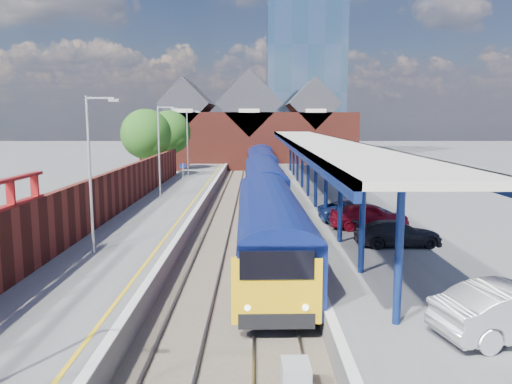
# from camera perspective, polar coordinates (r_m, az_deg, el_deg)

# --- Properties ---
(ground) EXTENTS (240.00, 240.00, 0.00)m
(ground) POSITION_cam_1_polar(r_m,az_deg,el_deg) (46.53, -1.11, -0.36)
(ground) COLOR #5B5B5E
(ground) RESTS_ON ground
(ballast_bed) EXTENTS (6.00, 76.00, 0.06)m
(ballast_bed) POSITION_cam_1_polar(r_m,az_deg,el_deg) (36.67, -1.39, -2.65)
(ballast_bed) COLOR #473D33
(ballast_bed) RESTS_ON ground
(rails) EXTENTS (4.51, 76.00, 0.14)m
(rails) POSITION_cam_1_polar(r_m,az_deg,el_deg) (36.66, -1.39, -2.51)
(rails) COLOR slate
(rails) RESTS_ON ground
(left_platform) EXTENTS (5.00, 76.00, 1.00)m
(left_platform) POSITION_cam_1_polar(r_m,az_deg,el_deg) (37.12, -9.91, -1.90)
(left_platform) COLOR #565659
(left_platform) RESTS_ON ground
(right_platform) EXTENTS (6.00, 76.00, 1.00)m
(right_platform) POSITION_cam_1_polar(r_m,az_deg,el_deg) (36.94, 7.96, -1.91)
(right_platform) COLOR #565659
(right_platform) RESTS_ON ground
(coping_left) EXTENTS (0.30, 76.00, 0.05)m
(coping_left) POSITION_cam_1_polar(r_m,az_deg,el_deg) (36.71, -6.31, -1.11)
(coping_left) COLOR silver
(coping_left) RESTS_ON left_platform
(coping_right) EXTENTS (0.30, 76.00, 0.05)m
(coping_right) POSITION_cam_1_polar(r_m,az_deg,el_deg) (36.56, 3.55, -1.11)
(coping_right) COLOR silver
(coping_right) RESTS_ON right_platform
(yellow_line) EXTENTS (0.14, 76.00, 0.01)m
(yellow_line) POSITION_cam_1_polar(r_m,az_deg,el_deg) (36.78, -7.24, -1.14)
(yellow_line) COLOR yellow
(yellow_line) RESTS_ON left_platform
(train) EXTENTS (3.16, 65.96, 3.45)m
(train) POSITION_cam_1_polar(r_m,az_deg,el_deg) (47.85, 0.71, 2.44)
(train) COLOR #0B1753
(train) RESTS_ON ground
(canopy) EXTENTS (4.50, 52.00, 4.48)m
(canopy) POSITION_cam_1_polar(r_m,az_deg,el_deg) (38.27, 6.93, 5.63)
(canopy) COLOR navy
(canopy) RESTS_ON right_platform
(lamp_post_b) EXTENTS (1.48, 0.18, 7.00)m
(lamp_post_b) POSITION_cam_1_polar(r_m,az_deg,el_deg) (23.24, -18.16, 2.98)
(lamp_post_b) COLOR #A5A8AA
(lamp_post_b) RESTS_ON left_platform
(lamp_post_c) EXTENTS (1.48, 0.18, 7.00)m
(lamp_post_c) POSITION_cam_1_polar(r_m,az_deg,el_deg) (38.73, -10.84, 5.19)
(lamp_post_c) COLOR #A5A8AA
(lamp_post_c) RESTS_ON left_platform
(lamp_post_d) EXTENTS (1.48, 0.18, 7.00)m
(lamp_post_d) POSITION_cam_1_polar(r_m,az_deg,el_deg) (54.52, -7.71, 6.10)
(lamp_post_d) COLOR #A5A8AA
(lamp_post_d) RESTS_ON left_platform
(platform_sign) EXTENTS (0.55, 0.08, 2.50)m
(platform_sign) POSITION_cam_1_polar(r_m,az_deg,el_deg) (40.65, -8.34, 2.13)
(platform_sign) COLOR #A5A8AA
(platform_sign) RESTS_ON left_platform
(brick_wall) EXTENTS (0.35, 50.00, 3.86)m
(brick_wall) POSITION_cam_1_polar(r_m,az_deg,el_deg) (31.19, -16.73, -0.41)
(brick_wall) COLOR #5A1F17
(brick_wall) RESTS_ON left_platform
(station_building) EXTENTS (30.00, 12.12, 13.78)m
(station_building) POSITION_cam_1_polar(r_m,az_deg,el_deg) (74.02, -0.72, 7.07)
(station_building) COLOR #5A1F17
(station_building) RESTS_ON ground
(glass_tower) EXTENTS (14.20, 14.20, 40.30)m
(glass_tower) POSITION_cam_1_polar(r_m,az_deg,el_deg) (97.34, 5.55, 16.02)
(glass_tower) COLOR #47667B
(glass_tower) RESTS_ON ground
(tree_near) EXTENTS (5.20, 5.20, 8.10)m
(tree_near) POSITION_cam_1_polar(r_m,az_deg,el_deg) (53.13, -12.31, 6.32)
(tree_near) COLOR #382314
(tree_near) RESTS_ON ground
(tree_far) EXTENTS (5.20, 5.20, 8.10)m
(tree_far) POSITION_cam_1_polar(r_m,az_deg,el_deg) (60.79, -9.79, 6.61)
(tree_far) COLOR #382314
(tree_far) RESTS_ON ground
(parked_car_red) EXTENTS (4.37, 1.92, 1.46)m
(parked_car_red) POSITION_cam_1_polar(r_m,az_deg,el_deg) (28.12, 12.78, -2.68)
(parked_car_red) COLOR maroon
(parked_car_red) RESTS_ON right_platform
(parked_car_dark) EXTENTS (4.17, 1.81, 1.20)m
(parked_car_dark) POSITION_cam_1_polar(r_m,az_deg,el_deg) (24.78, 15.91, -4.57)
(parked_car_dark) COLOR black
(parked_car_dark) RESTS_ON right_platform
(parked_car_blue) EXTENTS (4.51, 2.21, 1.23)m
(parked_car_blue) POSITION_cam_1_polar(r_m,az_deg,el_deg) (29.93, 11.39, -2.20)
(parked_car_blue) COLOR navy
(parked_car_blue) RESTS_ON right_platform
(relay_cabinet) EXTENTS (0.72, 0.91, 1.00)m
(relay_cabinet) POSITION_cam_1_polar(r_m,az_deg,el_deg) (13.29, 4.57, -20.84)
(relay_cabinet) COLOR #9A9C9F
(relay_cabinet) RESTS_ON ground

